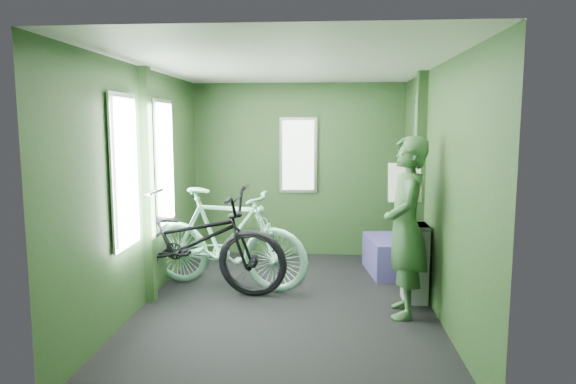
{
  "coord_description": "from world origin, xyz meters",
  "views": [
    {
      "loc": [
        0.36,
        -4.85,
        1.75
      ],
      "look_at": [
        0.0,
        0.1,
        1.1
      ],
      "focal_mm": 32.0,
      "sensor_mm": 36.0,
      "label": 1
    }
  ],
  "objects_px": {
    "bicycle_black": "(188,293)",
    "bicycle_mint": "(226,288)",
    "waste_box": "(415,263)",
    "passenger": "(406,227)",
    "bench_seat": "(391,251)"
  },
  "relations": [
    {
      "from": "passenger",
      "to": "waste_box",
      "type": "relative_size",
      "value": 2.13
    },
    {
      "from": "bicycle_black",
      "to": "bicycle_mint",
      "type": "xyz_separation_m",
      "value": [
        0.36,
        0.17,
        0.0
      ]
    },
    {
      "from": "passenger",
      "to": "bench_seat",
      "type": "bearing_deg",
      "value": -177.66
    },
    {
      "from": "passenger",
      "to": "bench_seat",
      "type": "distance_m",
      "value": 1.47
    },
    {
      "from": "bicycle_black",
      "to": "bicycle_mint",
      "type": "bearing_deg",
      "value": -57.84
    },
    {
      "from": "bicycle_black",
      "to": "bench_seat",
      "type": "bearing_deg",
      "value": -60.85
    },
    {
      "from": "bicycle_black",
      "to": "waste_box",
      "type": "relative_size",
      "value": 2.72
    },
    {
      "from": "bicycle_mint",
      "to": "waste_box",
      "type": "height_order",
      "value": "waste_box"
    },
    {
      "from": "bench_seat",
      "to": "passenger",
      "type": "bearing_deg",
      "value": -99.15
    },
    {
      "from": "waste_box",
      "to": "passenger",
      "type": "bearing_deg",
      "value": -112.21
    },
    {
      "from": "bicycle_black",
      "to": "waste_box",
      "type": "distance_m",
      "value": 2.35
    },
    {
      "from": "bicycle_black",
      "to": "waste_box",
      "type": "height_order",
      "value": "waste_box"
    },
    {
      "from": "bicycle_mint",
      "to": "passenger",
      "type": "height_order",
      "value": "passenger"
    },
    {
      "from": "bicycle_mint",
      "to": "bench_seat",
      "type": "height_order",
      "value": "bench_seat"
    },
    {
      "from": "bicycle_black",
      "to": "waste_box",
      "type": "xyz_separation_m",
      "value": [
        2.32,
        -0.06,
        0.39
      ]
    }
  ]
}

